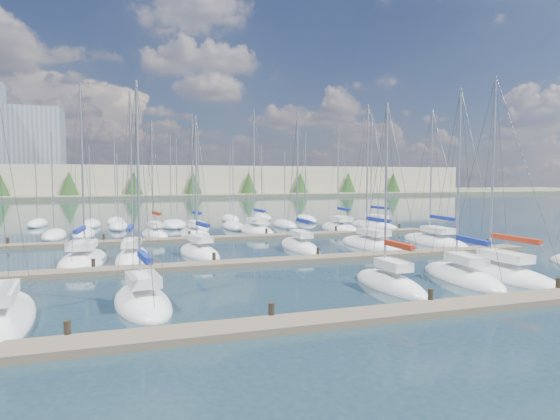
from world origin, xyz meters
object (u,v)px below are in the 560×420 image
object	(u,v)px
sailboat_k	(300,247)
sailboat_r	(374,226)
sailboat_e	(462,277)
sailboat_m	(435,242)
sailboat_j	(199,252)
sailboat_p	(256,230)
sailboat_f	(499,274)
sailboat_n	(155,235)
sailboat_d	(390,284)
sailboat_c	(143,302)
sailboat_o	(195,234)
sailboat_q	(340,228)
sailboat_i	(132,257)
sailboat_l	(371,245)
sailboat_h	(83,260)

from	to	relation	value
sailboat_k	sailboat_r	distance (m)	20.09
sailboat_e	sailboat_m	bearing A→B (deg)	66.02
sailboat_j	sailboat_p	bearing A→B (deg)	47.86
sailboat_f	sailboat_p	xyz separation A→B (m)	(-8.26, 27.68, 0.00)
sailboat_n	sailboat_d	size ratio (longest dim) A/B	1.15
sailboat_e	sailboat_r	world-z (taller)	sailboat_r
sailboat_p	sailboat_c	size ratio (longest dim) A/B	1.26
sailboat_o	sailboat_m	size ratio (longest dim) A/B	1.02
sailboat_d	sailboat_r	xyz separation A→B (m)	(15.07, 28.50, -0.00)
sailboat_q	sailboat_f	xyz separation A→B (m)	(-1.85, -27.01, 0.01)
sailboat_e	sailboat_o	distance (m)	29.25
sailboat_n	sailboat_f	distance (m)	33.19
sailboat_f	sailboat_d	bearing A→B (deg)	-177.56
sailboat_i	sailboat_p	distance (m)	19.76
sailboat_n	sailboat_k	bearing A→B (deg)	-58.92
sailboat_i	sailboat_m	world-z (taller)	sailboat_i
sailboat_n	sailboat_r	bearing A→B (deg)	-9.50
sailboat_o	sailboat_l	size ratio (longest dim) A/B	1.01
sailboat_j	sailboat_n	bearing A→B (deg)	91.64
sailboat_m	sailboat_k	bearing A→B (deg)	178.02
sailboat_c	sailboat_l	size ratio (longest dim) A/B	0.86
sailboat_q	sailboat_i	xyz separation A→B (m)	(-23.66, -13.71, 0.02)
sailboat_n	sailboat_l	size ratio (longest dim) A/B	0.95
sailboat_q	sailboat_n	distance (m)	21.29
sailboat_j	sailboat_o	distance (m)	12.40
sailboat_q	sailboat_m	distance (m)	13.85
sailboat_m	sailboat_e	bearing A→B (deg)	-118.36
sailboat_f	sailboat_h	bearing A→B (deg)	151.63
sailboat_d	sailboat_o	distance (m)	27.80
sailboat_d	sailboat_k	size ratio (longest dim) A/B	0.89
sailboat_f	sailboat_o	world-z (taller)	sailboat_o
sailboat_h	sailboat_l	bearing A→B (deg)	6.67
sailboat_n	sailboat_j	bearing A→B (deg)	-89.85
sailboat_d	sailboat_n	bearing A→B (deg)	111.35
sailboat_p	sailboat_c	distance (m)	30.75
sailboat_i	sailboat_h	bearing A→B (deg)	-171.75
sailboat_q	sailboat_k	bearing A→B (deg)	-124.20
sailboat_i	sailboat_e	size ratio (longest dim) A/B	1.08
sailboat_d	sailboat_e	world-z (taller)	sailboat_e
sailboat_e	sailboat_m	distance (m)	15.87
sailboat_j	sailboat_f	world-z (taller)	sailboat_f
sailboat_n	sailboat_c	bearing A→B (deg)	-106.25
sailboat_f	sailboat_r	bearing A→B (deg)	75.14
sailboat_n	sailboat_d	distance (m)	29.63
sailboat_d	sailboat_k	bearing A→B (deg)	88.13
sailboat_n	sailboat_r	xyz separation A→B (m)	(26.43, 1.14, -0.01)
sailboat_d	sailboat_o	world-z (taller)	sailboat_o
sailboat_h	sailboat_r	world-z (taller)	sailboat_r
sailboat_d	sailboat_o	bearing A→B (deg)	104.01
sailboat_f	sailboat_n	bearing A→B (deg)	125.00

